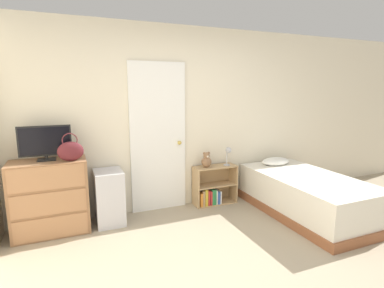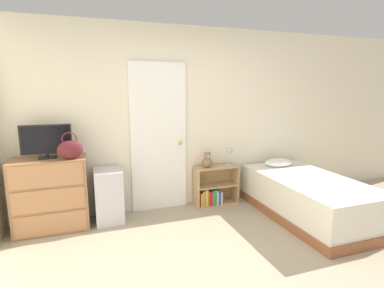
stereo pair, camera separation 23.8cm
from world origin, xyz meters
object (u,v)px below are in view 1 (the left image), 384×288
handbag (71,151)px  bed (306,194)px  tv (45,142)px  desk_lamp (228,153)px  storage_bin (109,197)px  bookshelf (212,189)px  teddy_bear (206,161)px  dresser (50,197)px

handbag → bed: size_ratio=0.17×
tv → desk_lamp: tv is taller
tv → storage_bin: size_ratio=0.82×
tv → bookshelf: tv is taller
desk_lamp → tv: bearing=-179.4°
handbag → desk_lamp: 2.17m
desk_lamp → bookshelf: bearing=170.8°
handbag → storage_bin: handbag is taller
teddy_bear → desk_lamp: bearing=-6.1°
handbag → storage_bin: size_ratio=0.47×
desk_lamp → teddy_bear: bearing=173.9°
dresser → bookshelf: 2.18m
handbag → storage_bin: (0.41, 0.13, -0.66)m
storage_bin → dresser: bearing=-179.3°
storage_bin → teddy_bear: (1.40, 0.08, 0.33)m
tv → handbag: (0.26, -0.15, -0.09)m
bookshelf → teddy_bear: 0.46m
teddy_bear → bed: (1.13, -0.81, -0.40)m
bed → storage_bin: bearing=163.9°
desk_lamp → handbag: bearing=-175.4°
bookshelf → bed: bed is taller
teddy_bear → bookshelf: bearing=1.7°
dresser → teddy_bear: bearing=2.4°
storage_bin → bed: (2.53, -0.73, -0.08)m
dresser → tv: (-0.00, 0.03, 0.65)m
bed → tv: bearing=166.8°
storage_bin → desk_lamp: (1.74, 0.04, 0.43)m
bed → handbag: bearing=168.5°
bookshelf → bed: 1.31m
storage_bin → bed: storage_bin is taller
handbag → teddy_bear: size_ratio=1.43×
tv → teddy_bear: (2.08, 0.06, -0.42)m
tv → handbag: size_ratio=1.73×
tv → teddy_bear: 2.12m
handbag → storage_bin: 0.79m
storage_bin → teddy_bear: bearing=3.3°
handbag → bed: bearing=-11.5°
tv → desk_lamp: (2.41, 0.02, -0.32)m
teddy_bear → desk_lamp: size_ratio=0.82×
bookshelf → handbag: bearing=-173.7°
teddy_bear → bed: size_ratio=0.12×
bookshelf → teddy_bear: size_ratio=2.84×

